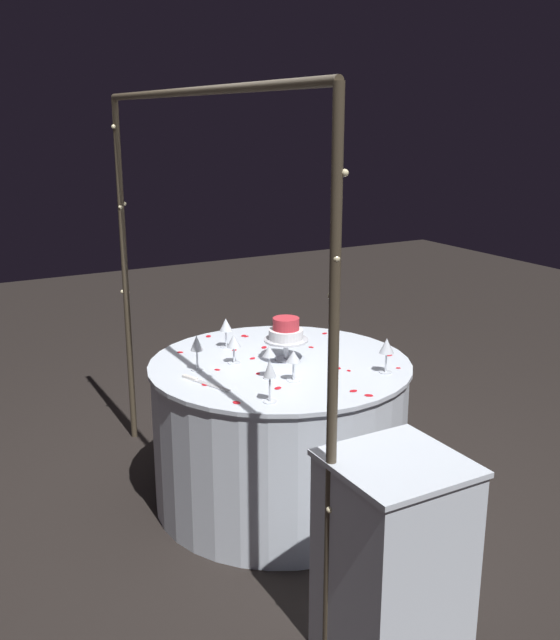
{
  "coord_description": "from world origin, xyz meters",
  "views": [
    {
      "loc": [
        -2.93,
        1.64,
        1.91
      ],
      "look_at": [
        0.0,
        0.0,
        0.96
      ],
      "focal_mm": 40.64,
      "sensor_mm": 36.0,
      "label": 1
    }
  ],
  "objects_px": {
    "wine_glass_6": "(197,345)",
    "cake_knife": "(203,382)",
    "wine_glass_3": "(387,347)",
    "wine_glass_2": "(293,358)",
    "wine_glass_1": "(226,326)",
    "wine_glass_4": "(270,371)",
    "decorative_arch": "(197,245)",
    "main_table": "(280,432)",
    "wine_glass_5": "(234,342)",
    "wine_glass_0": "(269,353)",
    "tiered_cake": "(286,333)",
    "side_table": "(393,563)"
  },
  "relations": [
    {
      "from": "cake_knife",
      "to": "wine_glass_5",
      "type": "bearing_deg",
      "value": -53.39
    },
    {
      "from": "decorative_arch",
      "to": "wine_glass_5",
      "type": "xyz_separation_m",
      "value": [
        0.1,
        -0.22,
        -0.51
      ]
    },
    {
      "from": "wine_glass_5",
      "to": "wine_glass_3",
      "type": "bearing_deg",
      "value": -129.91
    },
    {
      "from": "wine_glass_1",
      "to": "wine_glass_2",
      "type": "distance_m",
      "value": 0.61
    },
    {
      "from": "wine_glass_6",
      "to": "cake_knife",
      "type": "relative_size",
      "value": 0.61
    },
    {
      "from": "main_table",
      "to": "wine_glass_5",
      "type": "bearing_deg",
      "value": 63.4
    },
    {
      "from": "wine_glass_5",
      "to": "tiered_cake",
      "type": "bearing_deg",
      "value": -107.61
    },
    {
      "from": "wine_glass_0",
      "to": "cake_knife",
      "type": "distance_m",
      "value": 0.33
    },
    {
      "from": "decorative_arch",
      "to": "wine_glass_6",
      "type": "bearing_deg",
      "value": -12.11
    },
    {
      "from": "wine_glass_3",
      "to": "wine_glass_5",
      "type": "bearing_deg",
      "value": 50.09
    },
    {
      "from": "main_table",
      "to": "wine_glass_0",
      "type": "height_order",
      "value": "wine_glass_0"
    },
    {
      "from": "decorative_arch",
      "to": "wine_glass_1",
      "type": "distance_m",
      "value": 0.68
    },
    {
      "from": "wine_glass_1",
      "to": "cake_knife",
      "type": "distance_m",
      "value": 0.55
    },
    {
      "from": "wine_glass_1",
      "to": "wine_glass_6",
      "type": "height_order",
      "value": "wine_glass_6"
    },
    {
      "from": "wine_glass_6",
      "to": "wine_glass_2",
      "type": "bearing_deg",
      "value": -136.68
    },
    {
      "from": "tiered_cake",
      "to": "wine_glass_4",
      "type": "relative_size",
      "value": 1.18
    },
    {
      "from": "wine_glass_3",
      "to": "cake_knife",
      "type": "height_order",
      "value": "wine_glass_3"
    },
    {
      "from": "wine_glass_0",
      "to": "wine_glass_3",
      "type": "height_order",
      "value": "wine_glass_3"
    },
    {
      "from": "wine_glass_0",
      "to": "wine_glass_4",
      "type": "xyz_separation_m",
      "value": [
        -0.26,
        0.14,
        0.02
      ]
    },
    {
      "from": "wine_glass_4",
      "to": "cake_knife",
      "type": "relative_size",
      "value": 0.65
    },
    {
      "from": "wine_glass_6",
      "to": "wine_glass_3",
      "type": "bearing_deg",
      "value": -121.42
    },
    {
      "from": "decorative_arch",
      "to": "cake_knife",
      "type": "relative_size",
      "value": 7.89
    },
    {
      "from": "wine_glass_5",
      "to": "wine_glass_6",
      "type": "distance_m",
      "value": 0.2
    },
    {
      "from": "wine_glass_0",
      "to": "cake_knife",
      "type": "xyz_separation_m",
      "value": [
        0.09,
        0.3,
        -0.11
      ]
    },
    {
      "from": "main_table",
      "to": "tiered_cake",
      "type": "height_order",
      "value": "tiered_cake"
    },
    {
      "from": "wine_glass_4",
      "to": "wine_glass_6",
      "type": "relative_size",
      "value": 1.07
    },
    {
      "from": "side_table",
      "to": "wine_glass_1",
      "type": "relative_size",
      "value": 5.07
    },
    {
      "from": "tiered_cake",
      "to": "wine_glass_0",
      "type": "distance_m",
      "value": 0.27
    },
    {
      "from": "wine_glass_1",
      "to": "tiered_cake",
      "type": "bearing_deg",
      "value": -152.37
    },
    {
      "from": "wine_glass_1",
      "to": "wine_glass_6",
      "type": "bearing_deg",
      "value": 133.37
    },
    {
      "from": "wine_glass_2",
      "to": "wine_glass_5",
      "type": "bearing_deg",
      "value": 20.15
    },
    {
      "from": "wine_glass_2",
      "to": "decorative_arch",
      "type": "bearing_deg",
      "value": 53.92
    },
    {
      "from": "wine_glass_5",
      "to": "cake_knife",
      "type": "distance_m",
      "value": 0.32
    },
    {
      "from": "wine_glass_0",
      "to": "cake_knife",
      "type": "bearing_deg",
      "value": 73.8
    },
    {
      "from": "wine_glass_3",
      "to": "decorative_arch",
      "type": "bearing_deg",
      "value": 64.58
    },
    {
      "from": "main_table",
      "to": "wine_glass_1",
      "type": "distance_m",
      "value": 0.61
    },
    {
      "from": "wine_glass_1",
      "to": "wine_glass_4",
      "type": "bearing_deg",
      "value": 168.23
    },
    {
      "from": "decorative_arch",
      "to": "wine_glass_6",
      "type": "distance_m",
      "value": 0.5
    },
    {
      "from": "wine_glass_3",
      "to": "wine_glass_2",
      "type": "bearing_deg",
      "value": 74.72
    },
    {
      "from": "wine_glass_0",
      "to": "side_table",
      "type": "bearing_deg",
      "value": 176.29
    },
    {
      "from": "decorative_arch",
      "to": "main_table",
      "type": "xyz_separation_m",
      "value": [
        0.0,
        -0.42,
        -0.99
      ]
    },
    {
      "from": "tiered_cake",
      "to": "cake_knife",
      "type": "bearing_deg",
      "value": 101.8
    },
    {
      "from": "main_table",
      "to": "wine_glass_2",
      "type": "bearing_deg",
      "value": 164.11
    },
    {
      "from": "main_table",
      "to": "wine_glass_1",
      "type": "bearing_deg",
      "value": 19.75
    },
    {
      "from": "wine_glass_5",
      "to": "wine_glass_6",
      "type": "bearing_deg",
      "value": 92.11
    },
    {
      "from": "cake_knife",
      "to": "wine_glass_2",
      "type": "bearing_deg",
      "value": -114.71
    },
    {
      "from": "wine_glass_2",
      "to": "wine_glass_1",
      "type": "bearing_deg",
      "value": 5.13
    },
    {
      "from": "main_table",
      "to": "tiered_cake",
      "type": "xyz_separation_m",
      "value": [
        0.02,
        -0.05,
        0.51
      ]
    },
    {
      "from": "wine_glass_0",
      "to": "wine_glass_3",
      "type": "relative_size",
      "value": 0.92
    },
    {
      "from": "wine_glass_5",
      "to": "cake_knife",
      "type": "relative_size",
      "value": 0.52
    }
  ]
}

